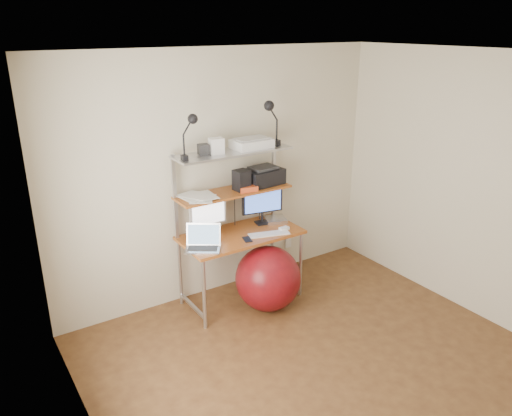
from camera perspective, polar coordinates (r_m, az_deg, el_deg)
The scene contains 20 objects.
room at distance 3.69m, azimuth 9.94°, elevation -3.05°, with size 3.60×3.60×3.60m.
computer_desk at distance 4.91m, azimuth -2.14°, elevation -0.38°, with size 1.20×0.60×1.57m.
wall_outlet at distance 5.82m, azimuth 3.70°, elevation -3.97°, with size 0.08×0.01×0.12m, color white.
monitor_silver at distance 4.83m, azimuth -5.50°, elevation -0.67°, with size 0.39×0.14×0.43m.
monitor_black at distance 5.13m, azimuth 0.72°, elevation 0.60°, with size 0.44×0.15×0.44m.
laptop at distance 4.65m, azimuth -6.05°, elevation -4.01°, with size 0.41×0.39×0.28m.
keyboard at distance 4.92m, azimuth 1.51°, elevation -2.98°, with size 0.40×0.12×0.01m, color white.
mouse at distance 5.03m, azimuth 3.23°, elevation -2.36°, with size 0.10×0.06×0.03m, color white.
mac_mini at distance 5.24m, azimuth 2.22°, elevation -1.34°, with size 0.21×0.21×0.04m, color silver.
phone at distance 4.80m, azimuth -1.01°, elevation -3.61°, with size 0.07×0.13×0.01m, color black.
printer at distance 5.08m, azimuth 0.84°, elevation 3.69°, with size 0.41×0.30×0.19m.
nas_cube at distance 4.89m, azimuth -1.66°, elevation 3.19°, with size 0.14×0.14×0.20m, color black.
red_box at distance 4.89m, azimuth -0.97°, elevation 2.26°, with size 0.18×0.12×0.05m, color #D14A21.
scanner at distance 4.90m, azimuth -0.49°, elevation 7.43°, with size 0.39×0.26×0.10m.
box_white at distance 4.69m, azimuth -4.55°, elevation 7.09°, with size 0.13×0.10×0.15m, color white.
box_grey at distance 4.68m, azimuth -6.03°, elevation 6.69°, with size 0.10×0.10×0.10m, color #2B2B2D.
clip_lamp_left at distance 4.45m, azimuth -7.45°, elevation 9.21°, with size 0.16×0.09×0.41m.
clip_lamp_right at distance 4.90m, azimuth 1.69°, elevation 10.79°, with size 0.18×0.10×0.45m.
exercise_ball at distance 4.98m, azimuth 1.38°, elevation -8.04°, with size 0.65×0.65×0.65m, color maroon.
paper_stack at distance 4.72m, azimuth -6.70°, elevation 1.28°, with size 0.35×0.42×0.02m.
Camera 1 is at (-2.35, -2.45, 2.70)m, focal length 35.00 mm.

